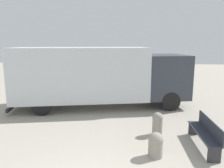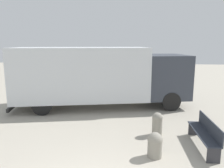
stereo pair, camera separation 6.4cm
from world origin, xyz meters
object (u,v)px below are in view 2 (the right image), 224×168
(bollard_near_bench, at_px, (155,144))
(bollard_far_bench, at_px, (157,123))
(delivery_truck, at_px, (99,74))
(park_bench, at_px, (206,132))

(bollard_near_bench, distance_m, bollard_far_bench, 1.50)
(bollard_near_bench, height_order, bollard_far_bench, bollard_far_bench)
(delivery_truck, relative_size, park_bench, 4.47)
(delivery_truck, xyz_separation_m, bollard_near_bench, (2.27, -4.75, -1.23))
(park_bench, distance_m, bollard_near_bench, 1.72)
(park_bench, xyz_separation_m, bollard_near_bench, (-1.55, -0.74, -0.11))
(delivery_truck, bearing_deg, bollard_far_bench, -64.79)
(bollard_far_bench, bearing_deg, delivery_truck, 127.14)
(park_bench, bearing_deg, bollard_near_bench, 114.24)
(park_bench, height_order, bollard_near_bench, park_bench)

